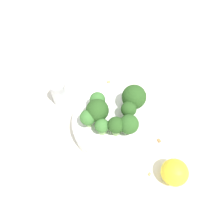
# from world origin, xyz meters

# --- Properties ---
(ground_plane) EXTENTS (3.00, 3.00, 0.00)m
(ground_plane) POSITION_xyz_m (0.00, 0.00, 0.00)
(ground_plane) COLOR silver
(bowl) EXTENTS (0.19, 0.19, 0.04)m
(bowl) POSITION_xyz_m (0.00, 0.00, 0.02)
(bowl) COLOR white
(bowl) RESTS_ON ground_plane
(broccoli_floret_0) EXTENTS (0.05, 0.05, 0.06)m
(broccoli_floret_0) POSITION_xyz_m (0.03, -0.01, 0.08)
(broccoli_floret_0) COLOR #84AD66
(broccoli_floret_0) RESTS_ON bowl
(broccoli_floret_1) EXTENTS (0.04, 0.04, 0.05)m
(broccoli_floret_1) POSITION_xyz_m (0.01, 0.03, 0.07)
(broccoli_floret_1) COLOR #7A9E5B
(broccoli_floret_1) RESTS_ON bowl
(broccoli_floret_2) EXTENTS (0.06, 0.06, 0.07)m
(broccoli_floret_2) POSITION_xyz_m (-0.06, -0.02, 0.08)
(broccoli_floret_2) COLOR #7A9E5B
(broccoli_floret_2) RESTS_ON bowl
(broccoli_floret_3) EXTENTS (0.03, 0.03, 0.04)m
(broccoli_floret_3) POSITION_xyz_m (0.03, 0.02, 0.06)
(broccoli_floret_3) COLOR #84AD66
(broccoli_floret_3) RESTS_ON bowl
(broccoli_floret_4) EXTENTS (0.04, 0.04, 0.06)m
(broccoli_floret_4) POSITION_xyz_m (0.02, -0.04, 0.08)
(broccoli_floret_4) COLOR #84AD66
(broccoli_floret_4) RESTS_ON bowl
(broccoli_floret_5) EXTENTS (0.04, 0.04, 0.05)m
(broccoli_floret_5) POSITION_xyz_m (-0.04, 0.01, 0.07)
(broccoli_floret_5) COLOR #7A9E5B
(broccoli_floret_5) RESTS_ON bowl
(broccoli_floret_6) EXTENTS (0.04, 0.04, 0.05)m
(broccoli_floret_6) POSITION_xyz_m (-0.02, 0.04, 0.07)
(broccoli_floret_6) COLOR #7A9E5B
(broccoli_floret_6) RESTS_ON bowl
(broccoli_floret_7) EXTENTS (0.04, 0.04, 0.05)m
(broccoli_floret_7) POSITION_xyz_m (0.05, -0.01, 0.07)
(broccoli_floret_7) COLOR #8EB770
(broccoli_floret_7) RESTS_ON bowl
(pepper_shaker) EXTENTS (0.04, 0.04, 0.07)m
(pepper_shaker) POSITION_xyz_m (0.09, -0.13, 0.04)
(pepper_shaker) COLOR silver
(pepper_shaker) RESTS_ON ground_plane
(lemon_wedge) EXTENTS (0.06, 0.06, 0.06)m
(lemon_wedge) POSITION_xyz_m (-0.07, 0.16, 0.03)
(lemon_wedge) COLOR yellow
(lemon_wedge) RESTS_ON ground_plane
(almond_crumb_0) EXTENTS (0.01, 0.00, 0.01)m
(almond_crumb_0) POSITION_xyz_m (-0.03, -0.12, 0.00)
(almond_crumb_0) COLOR olive
(almond_crumb_0) RESTS_ON ground_plane
(almond_crumb_1) EXTENTS (0.01, 0.01, 0.01)m
(almond_crumb_1) POSITION_xyz_m (-0.09, 0.08, 0.00)
(almond_crumb_1) COLOR olive
(almond_crumb_1) RESTS_ON ground_plane
(almond_crumb_2) EXTENTS (0.01, 0.01, 0.01)m
(almond_crumb_2) POSITION_xyz_m (-0.05, -0.14, 0.00)
(almond_crumb_2) COLOR tan
(almond_crumb_2) RESTS_ON ground_plane
(almond_crumb_3) EXTENTS (0.01, 0.01, 0.01)m
(almond_crumb_3) POSITION_xyz_m (-0.03, 0.14, 0.00)
(almond_crumb_3) COLOR #AD7F4C
(almond_crumb_3) RESTS_ON ground_plane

